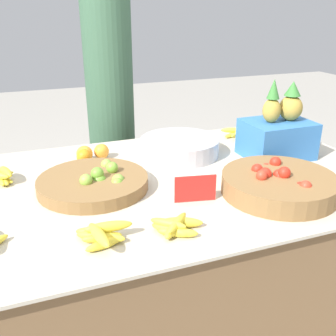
# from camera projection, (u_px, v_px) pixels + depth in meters

# --- Properties ---
(ground_plane) EXTENTS (12.00, 12.00, 0.00)m
(ground_plane) POSITION_uv_depth(u_px,v_px,m) (168.00, 312.00, 1.94)
(ground_plane) COLOR #A39E93
(market_table) EXTENTS (1.89, 1.15, 0.72)m
(market_table) POSITION_uv_depth(u_px,v_px,m) (168.00, 250.00, 1.80)
(market_table) COLOR brown
(market_table) RESTS_ON ground_plane
(lime_bowl) EXTENTS (0.44, 0.44, 0.10)m
(lime_bowl) POSITION_uv_depth(u_px,v_px,m) (94.00, 182.00, 1.56)
(lime_bowl) COLOR olive
(lime_bowl) RESTS_ON market_table
(tomato_basket) EXTENTS (0.44, 0.44, 0.11)m
(tomato_basket) POSITION_uv_depth(u_px,v_px,m) (279.00, 184.00, 1.52)
(tomato_basket) COLOR olive
(tomato_basket) RESTS_ON market_table
(orange_pile) EXTENTS (0.16, 0.11, 0.08)m
(orange_pile) POSITION_uv_depth(u_px,v_px,m) (89.00, 154.00, 1.84)
(orange_pile) COLOR orange
(orange_pile) RESTS_ON market_table
(metal_bowl) EXTENTS (0.38, 0.38, 0.08)m
(metal_bowl) POSITION_uv_depth(u_px,v_px,m) (180.00, 147.00, 1.92)
(metal_bowl) COLOR #B7B7BF
(metal_bowl) RESTS_ON market_table
(price_sign) EXTENTS (0.15, 0.04, 0.10)m
(price_sign) POSITION_uv_depth(u_px,v_px,m) (195.00, 189.00, 1.45)
(price_sign) COLOR red
(price_sign) RESTS_ON market_table
(produce_crate) EXTENTS (0.31, 0.24, 0.38)m
(produce_crate) POSITION_uv_depth(u_px,v_px,m) (278.00, 133.00, 1.87)
(produce_crate) COLOR #3370B7
(produce_crate) RESTS_ON market_table
(banana_bunch_front_left) EXTENTS (0.18, 0.18, 0.06)m
(banana_bunch_front_left) POSITION_uv_depth(u_px,v_px,m) (102.00, 235.00, 1.21)
(banana_bunch_front_left) COLOR yellow
(banana_bunch_front_left) RESTS_ON market_table
(banana_bunch_front_center) EXTENTS (0.18, 0.14, 0.05)m
(banana_bunch_front_center) POSITION_uv_depth(u_px,v_px,m) (175.00, 226.00, 1.26)
(banana_bunch_front_center) COLOR yellow
(banana_bunch_front_center) RESTS_ON market_table
(banana_bunch_middle_left) EXTENTS (0.19, 0.15, 0.05)m
(banana_bunch_middle_left) POSITION_uv_depth(u_px,v_px,m) (238.00, 134.00, 2.18)
(banana_bunch_middle_left) COLOR yellow
(banana_bunch_middle_left) RESTS_ON market_table
(vendor_person) EXTENTS (0.29, 0.29, 1.69)m
(vendor_person) POSITION_uv_depth(u_px,v_px,m) (111.00, 112.00, 2.43)
(vendor_person) COLOR #385B42
(vendor_person) RESTS_ON ground_plane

